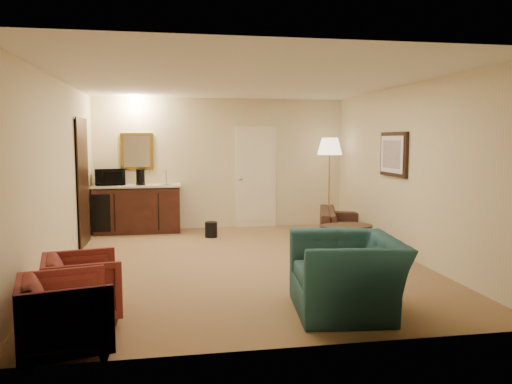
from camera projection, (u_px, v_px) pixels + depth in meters
ground at (243, 263)px, 7.23m from camera, size 6.00×6.00×0.00m
room_walls at (230, 144)px, 7.79m from camera, size 5.02×6.01×2.61m
wetbar_cabinet at (138, 209)px, 9.57m from camera, size 1.64×0.58×0.92m
sofa at (342, 220)px, 8.80m from camera, size 1.08×1.99×0.75m
teal_armchair at (347, 262)px, 5.15m from camera, size 0.90×1.27×1.05m
rose_chair_near at (82, 284)px, 4.91m from camera, size 0.79×0.83×0.73m
rose_chair_far at (66, 311)px, 4.12m from camera, size 0.82×0.85×0.74m
coffee_table at (346, 240)px, 7.70m from camera, size 0.86×0.61×0.47m
floor_lamp at (329, 184)px, 9.84m from camera, size 0.51×0.51×1.83m
waste_bin at (211, 230)px, 9.12m from camera, size 0.23×0.23×0.28m
microwave at (110, 176)px, 9.44m from camera, size 0.58×0.39×0.37m
coffee_maker at (141, 177)px, 9.47m from camera, size 0.21×0.21×0.31m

